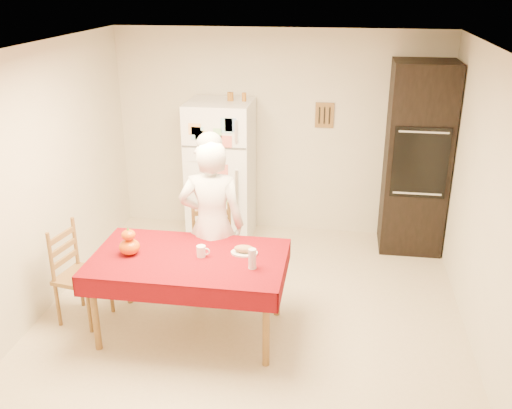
% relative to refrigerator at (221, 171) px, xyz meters
% --- Properties ---
extents(floor, '(4.50, 4.50, 0.00)m').
position_rel_refrigerator_xyz_m(floor, '(0.65, -1.88, -0.85)').
color(floor, tan).
rests_on(floor, ground).
extents(room_shell, '(4.02, 4.52, 2.51)m').
position_rel_refrigerator_xyz_m(room_shell, '(0.65, -1.88, 0.77)').
color(room_shell, beige).
rests_on(room_shell, ground).
extents(refrigerator, '(0.75, 0.74, 1.70)m').
position_rel_refrigerator_xyz_m(refrigerator, '(0.00, 0.00, 0.00)').
color(refrigerator, white).
rests_on(refrigerator, floor).
extents(oven_cabinet, '(0.70, 0.62, 2.20)m').
position_rel_refrigerator_xyz_m(oven_cabinet, '(2.28, 0.05, 0.25)').
color(oven_cabinet, black).
rests_on(oven_cabinet, floor).
extents(dining_table, '(1.70, 1.00, 0.76)m').
position_rel_refrigerator_xyz_m(dining_table, '(0.15, -2.08, -0.16)').
color(dining_table, brown).
rests_on(dining_table, floor).
extents(chair_far, '(0.51, 0.49, 0.95)m').
position_rel_refrigerator_xyz_m(chair_far, '(0.19, -1.36, -0.34)').
color(chair_far, brown).
rests_on(chair_far, floor).
extents(chair_left, '(0.47, 0.48, 0.95)m').
position_rel_refrigerator_xyz_m(chair_left, '(-0.96, -2.02, -0.34)').
color(chair_left, brown).
rests_on(chair_left, floor).
extents(seated_woman, '(0.65, 0.45, 1.70)m').
position_rel_refrigerator_xyz_m(seated_woman, '(0.25, -1.58, -0.00)').
color(seated_woman, white).
rests_on(seated_woman, floor).
extents(coffee_mug, '(0.08, 0.08, 0.10)m').
position_rel_refrigerator_xyz_m(coffee_mug, '(0.26, -2.06, -0.04)').
color(coffee_mug, white).
rests_on(coffee_mug, dining_table).
extents(pumpkin_lower, '(0.19, 0.19, 0.14)m').
position_rel_refrigerator_xyz_m(pumpkin_lower, '(-0.38, -2.11, -0.02)').
color(pumpkin_lower, '#C63904').
rests_on(pumpkin_lower, dining_table).
extents(pumpkin_upper, '(0.12, 0.12, 0.09)m').
position_rel_refrigerator_xyz_m(pumpkin_upper, '(-0.38, -2.11, 0.10)').
color(pumpkin_upper, '#C84104').
rests_on(pumpkin_upper, pumpkin_lower).
extents(wine_glass, '(0.07, 0.07, 0.18)m').
position_rel_refrigerator_xyz_m(wine_glass, '(0.73, -2.20, -0.00)').
color(wine_glass, silver).
rests_on(wine_glass, dining_table).
extents(bread_plate, '(0.24, 0.24, 0.02)m').
position_rel_refrigerator_xyz_m(bread_plate, '(0.62, -1.95, -0.08)').
color(bread_plate, silver).
rests_on(bread_plate, dining_table).
extents(bread_loaf, '(0.18, 0.10, 0.06)m').
position_rel_refrigerator_xyz_m(bread_loaf, '(0.62, -1.95, -0.04)').
color(bread_loaf, '#AD8055').
rests_on(bread_loaf, bread_plate).
extents(spice_jar_left, '(0.05, 0.05, 0.10)m').
position_rel_refrigerator_xyz_m(spice_jar_left, '(0.11, 0.05, 0.90)').
color(spice_jar_left, brown).
rests_on(spice_jar_left, refrigerator).
extents(spice_jar_mid, '(0.05, 0.05, 0.10)m').
position_rel_refrigerator_xyz_m(spice_jar_mid, '(0.13, 0.05, 0.90)').
color(spice_jar_mid, brown).
rests_on(spice_jar_mid, refrigerator).
extents(spice_jar_right, '(0.05, 0.05, 0.10)m').
position_rel_refrigerator_xyz_m(spice_jar_right, '(0.28, 0.05, 0.90)').
color(spice_jar_right, '#985A1B').
rests_on(spice_jar_right, refrigerator).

